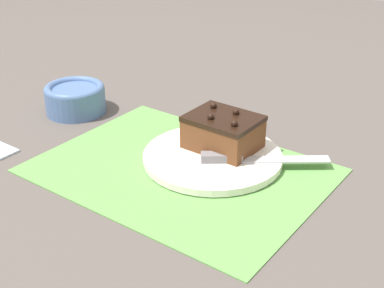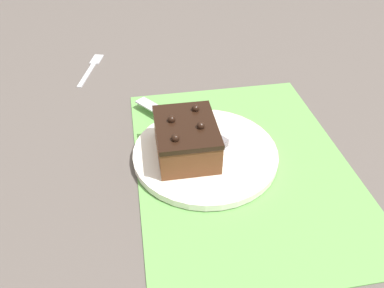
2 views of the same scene
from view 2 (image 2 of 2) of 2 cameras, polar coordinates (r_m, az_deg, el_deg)
ground_plane at (r=0.61m, az=7.67°, el=-3.10°), size 3.00×3.00×0.00m
placemat_woven at (r=0.61m, az=7.69°, el=-2.96°), size 0.46×0.34×0.00m
cake_plate at (r=0.61m, az=2.03°, el=-1.42°), size 0.24×0.24×0.01m
chocolate_cake at (r=0.59m, az=-0.89°, el=0.81°), size 0.12×0.10×0.07m
serving_knife at (r=0.65m, az=0.26°, el=2.36°), size 0.18×0.15×0.01m
dessert_fork at (r=0.91m, az=-15.04°, el=11.32°), size 0.15×0.06×0.01m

